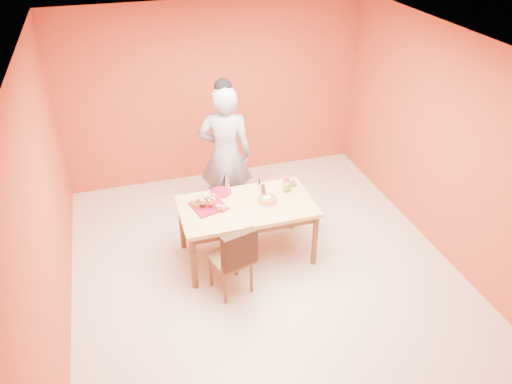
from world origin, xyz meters
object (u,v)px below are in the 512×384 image
object	(u,v)px
red_dinner_plate	(221,192)
person	(226,155)
dining_table	(247,211)
pastry_platter	(208,206)
checker_tin	(292,184)
magenta_glass	(286,180)
egg_ornament	(287,187)
sponge_cake	(267,199)
dining_chair	(231,257)

from	to	relation	value
red_dinner_plate	person	bearing A→B (deg)	70.33
dining_table	pastry_platter	bearing A→B (deg)	168.02
dining_table	person	world-z (taller)	person
checker_tin	pastry_platter	bearing A→B (deg)	-171.07
checker_tin	dining_table	bearing A→B (deg)	-158.36
red_dinner_plate	magenta_glass	xyz separation A→B (m)	(0.84, -0.03, 0.04)
magenta_glass	checker_tin	xyz separation A→B (m)	(0.06, -0.05, -0.03)
egg_ornament	sponge_cake	bearing A→B (deg)	-140.45
pastry_platter	red_dinner_plate	size ratio (longest dim) A/B	1.37
person	checker_tin	bearing A→B (deg)	154.29
red_dinner_plate	pastry_platter	bearing A→B (deg)	-129.91
egg_ornament	checker_tin	distance (m)	0.18
red_dinner_plate	egg_ornament	distance (m)	0.82
person	pastry_platter	distance (m)	0.96
egg_ornament	magenta_glass	bearing A→B (deg)	85.13
person	dining_chair	bearing A→B (deg)	95.58
person	dining_table	bearing A→B (deg)	109.03
dining_chair	person	bearing A→B (deg)	62.20
pastry_platter	egg_ornament	distance (m)	1.01
person	pastry_platter	world-z (taller)	person
dining_table	checker_tin	size ratio (longest dim) A/B	14.65
pastry_platter	dining_table	bearing A→B (deg)	-11.98
pastry_platter	red_dinner_plate	world-z (taller)	pastry_platter
dining_chair	magenta_glass	distance (m)	1.34
sponge_cake	magenta_glass	bearing A→B (deg)	42.46
magenta_glass	dining_table	bearing A→B (deg)	-152.57
dining_table	checker_tin	bearing A→B (deg)	21.64
red_dinner_plate	checker_tin	world-z (taller)	checker_tin
pastry_platter	magenta_glass	bearing A→B (deg)	12.08
dining_table	checker_tin	distance (m)	0.74
pastry_platter	egg_ornament	world-z (taller)	egg_ornament
red_dinner_plate	checker_tin	xyz separation A→B (m)	(0.91, -0.08, 0.01)
red_dinner_plate	checker_tin	size ratio (longest dim) A/B	2.42
sponge_cake	magenta_glass	world-z (taller)	magenta_glass
red_dinner_plate	magenta_glass	bearing A→B (deg)	-2.02
pastry_platter	red_dinner_plate	distance (m)	0.33
magenta_glass	checker_tin	bearing A→B (deg)	-38.64
dining_table	sponge_cake	bearing A→B (deg)	-3.20
sponge_cake	checker_tin	distance (m)	0.51
sponge_cake	pastry_platter	bearing A→B (deg)	171.16
dining_chair	red_dinner_plate	bearing A→B (deg)	67.17
person	checker_tin	world-z (taller)	person
dining_table	person	distance (m)	0.98
dining_table	sponge_cake	world-z (taller)	sponge_cake
red_dinner_plate	sponge_cake	world-z (taller)	sponge_cake
checker_tin	dining_chair	bearing A→B (deg)	-141.13
egg_ornament	checker_tin	bearing A→B (deg)	58.95
egg_ornament	magenta_glass	xyz separation A→B (m)	(0.05, 0.17, -0.02)
dining_chair	checker_tin	world-z (taller)	dining_chair
checker_tin	person	bearing A→B (deg)	136.35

